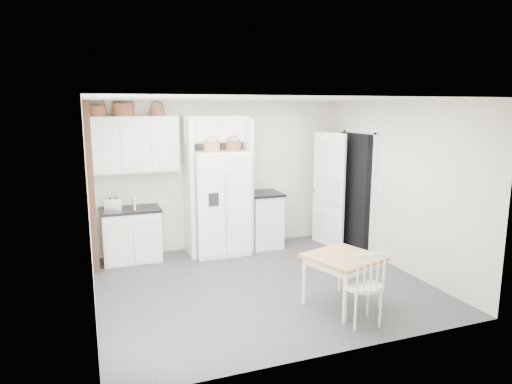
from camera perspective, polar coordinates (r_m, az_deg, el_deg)
name	(u,v)px	position (r m, az deg, el deg)	size (l,w,h in m)	color
floor	(262,284)	(6.66, 0.74, -11.44)	(4.50, 4.50, 0.00)	black
ceiling	(262,99)	(6.17, 0.80, 11.55)	(4.50, 4.50, 0.00)	white
wall_back	(222,175)	(8.15, -4.33, 2.14)	(4.50, 4.50, 0.00)	beige
wall_left	(89,208)	(5.87, -20.16, -1.84)	(4.00, 4.00, 0.00)	beige
wall_right	(397,185)	(7.39, 17.25, 0.80)	(4.00, 4.00, 0.00)	beige
refrigerator	(220,202)	(7.83, -4.56, -1.31)	(0.92, 0.74, 1.77)	white
base_cab_left	(132,236)	(7.76, -15.29, -5.32)	(0.91, 0.57, 0.84)	silver
base_cab_right	(264,220)	(8.26, 0.96, -3.57)	(0.54, 0.65, 0.95)	silver
dining_table	(343,281)	(5.98, 10.77, -10.84)	(0.80, 0.80, 0.67)	olive
windsor_chair	(363,286)	(5.53, 13.20, -11.41)	(0.44, 0.40, 0.90)	silver
counter_left	(130,210)	(7.65, -15.45, -2.16)	(0.94, 0.61, 0.04)	black
counter_right	(264,193)	(8.15, 0.97, -0.18)	(0.58, 0.69, 0.04)	black
toaster	(113,204)	(7.62, -17.43, -1.45)	(0.27, 0.16, 0.19)	silver
cookbook_red	(134,203)	(7.55, -14.98, -1.32)	(0.03, 0.14, 0.22)	#AF100F
cookbook_cream	(135,202)	(7.55, -14.93, -1.26)	(0.03, 0.15, 0.23)	beige
basket_upper_a	(97,111)	(7.58, -19.27, 9.52)	(0.29, 0.29, 0.16)	brown
basket_upper_b	(123,110)	(7.60, -16.26, 9.83)	(0.34, 0.34, 0.20)	brown
basket_upper_c	(157,112)	(7.66, -12.26, 9.77)	(0.23, 0.23, 0.13)	brown
basket_fridge_a	(212,147)	(7.55, -5.57, 5.56)	(0.26, 0.26, 0.14)	brown
basket_fridge_b	(234,147)	(7.65, -2.82, 5.67)	(0.25, 0.25, 0.14)	brown
upper_cabinet	(134,144)	(7.64, -14.95, 5.76)	(1.40, 0.34, 0.90)	silver
bridge_cabinet	(215,129)	(7.87, -5.13, 7.85)	(1.12, 0.34, 0.45)	silver
fridge_panel_left	(189,188)	(7.73, -8.39, 0.46)	(0.08, 0.60, 2.30)	silver
fridge_panel_right	(246,185)	(8.00, -1.24, 0.92)	(0.08, 0.60, 2.30)	silver
trim_post	(91,189)	(7.20, -19.88, 0.39)	(0.09, 0.09, 2.60)	#321F13
doorway_void	(356,192)	(8.19, 12.39, 0.00)	(0.18, 0.85, 2.05)	black
door_slab	(328,190)	(8.29, 9.05, 0.24)	(0.80, 0.04, 2.05)	white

